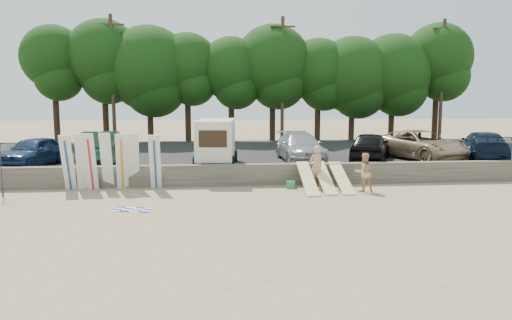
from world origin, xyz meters
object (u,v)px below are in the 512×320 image
object	(u,v)px
box_trailer	(216,139)
car_3	(370,146)
car_2	(300,147)
beachgoer_b	(364,172)
car_4	(420,145)
cooler	(291,185)
car_0	(33,152)
beach_umbrella	(2,168)
car_5	(483,145)
car_1	(102,147)
beachgoer_a	(316,167)

from	to	relation	value
box_trailer	car_3	size ratio (longest dim) A/B	0.81
car_2	beachgoer_b	distance (m)	5.55
car_4	beachgoer_b	distance (m)	7.12
car_2	car_3	size ratio (longest dim) A/B	1.11
cooler	beachgoer_b	bearing A→B (deg)	-6.88
car_0	beach_umbrella	world-z (taller)	beach_umbrella
box_trailer	cooler	distance (m)	4.92
car_2	car_5	distance (m)	10.22
car_1	car_4	world-z (taller)	car_1
car_1	beachgoer_b	xyz separation A→B (m)	(12.32, -5.39, -0.67)
car_2	car_5	size ratio (longest dim) A/B	0.99
beachgoer_b	car_0	bearing A→B (deg)	-20.44
car_3	beachgoer_b	world-z (taller)	car_3
box_trailer	car_4	bearing A→B (deg)	10.67
car_3	box_trailer	bearing A→B (deg)	26.85
car_2	beachgoer_a	xyz separation A→B (m)	(-0.00, -4.08, -0.47)
beachgoer_a	beachgoer_b	bearing A→B (deg)	127.42
car_3	beachgoer_b	size ratio (longest dim) A/B	2.68
box_trailer	beach_umbrella	size ratio (longest dim) A/B	1.40
car_1	beachgoer_b	bearing A→B (deg)	154.49
car_3	cooler	xyz separation A→B (m)	(-4.86, -3.63, -1.32)
car_2	car_4	bearing A→B (deg)	-1.81
cooler	car_5	bearing A→B (deg)	31.66
beachgoer_a	beachgoer_b	distance (m)	2.20
car_5	beachgoer_b	distance (m)	9.75
box_trailer	car_2	distance (m)	4.66
car_3	car_5	world-z (taller)	car_3
car_4	cooler	distance (m)	8.99
car_0	beach_umbrella	bearing A→B (deg)	-73.85
car_1	car_3	bearing A→B (deg)	175.35
car_5	beachgoer_a	world-z (taller)	car_5
car_0	car_3	xyz separation A→B (m)	(17.27, 0.29, 0.05)
car_2	beachgoer_a	bearing A→B (deg)	-92.17
car_1	cooler	distance (m)	10.29
car_3	car_5	xyz separation A→B (m)	(6.52, 0.34, -0.03)
beach_umbrella	car_3	bearing A→B (deg)	14.42
car_3	beachgoer_a	xyz separation A→B (m)	(-3.69, -3.61, -0.51)
car_4	car_2	bearing A→B (deg)	159.58
beach_umbrella	box_trailer	bearing A→B (deg)	23.54
car_1	car_3	distance (m)	14.12
box_trailer	beachgoer_b	size ratio (longest dim) A/B	2.17
car_2	cooler	xyz separation A→B (m)	(-1.17, -4.11, -1.28)
car_4	car_5	size ratio (longest dim) A/B	1.09
car_1	car_3	xyz separation A→B (m)	(14.11, -0.68, -0.05)
car_4	beachgoer_b	bearing A→B (deg)	-153.35
car_2	car_5	bearing A→B (deg)	-2.88
box_trailer	car_2	world-z (taller)	box_trailer
car_3	beach_umbrella	distance (m)	17.69
car_4	beachgoer_a	size ratio (longest dim) A/B	2.90
beachgoer_b	box_trailer	bearing A→B (deg)	-37.63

